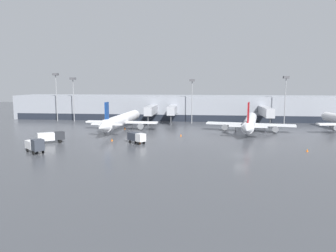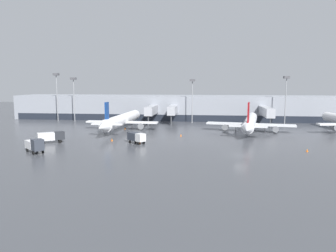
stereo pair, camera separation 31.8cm
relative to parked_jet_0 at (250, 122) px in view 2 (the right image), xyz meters
name	(u,v)px [view 2 (the right image)]	position (x,y,z in m)	size (l,w,h in m)	color
ground_plane	(241,156)	(-5.58, -31.65, -2.68)	(320.00, 320.00, 0.00)	#424449
terminal_building	(225,108)	(-5.69, 30.14, 1.82)	(160.00, 31.92, 9.00)	gray
parked_jet_0	(250,122)	(0.00, 0.00, 0.00)	(24.88, 35.39, 9.08)	silver
parked_jet_1	(122,120)	(-37.43, 0.09, 0.17)	(21.70, 38.65, 8.95)	white
service_truck_0	(136,137)	(-28.27, -21.71, -1.14)	(4.80, 4.43, 2.48)	#2D333D
service_truck_1	(51,136)	(-48.13, -23.35, -1.11)	(5.96, 4.84, 2.55)	silver
service_truck_2	(35,145)	(-46.35, -33.80, -1.08)	(5.44, 5.16, 2.90)	silver
traffic_cone_0	(125,128)	(-36.71, 0.85, -2.30)	(0.47, 0.47, 0.75)	orange
traffic_cone_1	(181,135)	(-18.94, -10.21, -2.36)	(0.40, 0.40, 0.63)	orange
traffic_cone_2	(140,142)	(-27.57, -21.21, -2.35)	(0.39, 0.39, 0.65)	orange
traffic_cone_3	(112,140)	(-34.84, -19.21, -2.37)	(0.42, 0.42, 0.61)	orange
traffic_cone_4	(307,150)	(8.09, -26.45, -2.39)	(0.45, 0.45, 0.58)	orange
apron_light_mast_0	(286,86)	(13.36, 17.04, 10.18)	(1.80, 1.80, 16.04)	gray
apron_light_mast_2	(56,83)	(-66.42, 18.86, 11.05)	(1.80, 1.80, 17.27)	gray
apron_light_mast_3	(192,88)	(-17.36, 18.29, 9.53)	(1.80, 1.80, 15.12)	gray
apron_light_mast_4	(74,86)	(-59.77, 18.29, 9.97)	(1.80, 1.80, 15.74)	gray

